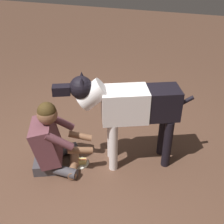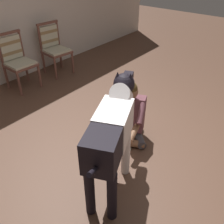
# 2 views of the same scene
# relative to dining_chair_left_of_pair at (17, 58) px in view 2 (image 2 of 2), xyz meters

# --- Properties ---
(ground_plane) EXTENTS (15.81, 15.81, 0.00)m
(ground_plane) POSITION_rel_dining_chair_left_of_pair_xyz_m (-0.14, -2.53, -0.54)
(ground_plane) COLOR brown
(dining_chair_left_of_pair) EXTENTS (0.47, 0.48, 0.98)m
(dining_chair_left_of_pair) POSITION_rel_dining_chair_left_of_pair_xyz_m (0.00, 0.00, 0.00)
(dining_chair_left_of_pair) COLOR brown
(dining_chair_left_of_pair) RESTS_ON ground
(dining_chair_right_of_pair) EXTENTS (0.51, 0.51, 0.98)m
(dining_chair_right_of_pair) POSITION_rel_dining_chair_left_of_pair_xyz_m (0.84, -0.00, 0.00)
(dining_chair_right_of_pair) COLOR brown
(dining_chair_right_of_pair) RESTS_ON ground
(person_sitting_on_floor) EXTENTS (0.73, 0.62, 0.82)m
(person_sitting_on_floor) POSITION_rel_dining_chair_left_of_pair_xyz_m (0.04, -2.39, -0.21)
(person_sitting_on_floor) COLOR #444146
(person_sitting_on_floor) RESTS_ON ground
(large_dog) EXTENTS (1.34, 0.69, 1.11)m
(large_dog) POSITION_rel_dining_chair_left_of_pair_xyz_m (-0.72, -2.73, 0.18)
(large_dog) COLOR white
(large_dog) RESTS_ON ground
(hot_dog_on_plate) EXTENTS (0.21, 0.21, 0.06)m
(hot_dog_on_plate) POSITION_rel_dining_chair_left_of_pair_xyz_m (-0.22, -2.50, -0.52)
(hot_dog_on_plate) COLOR white
(hot_dog_on_plate) RESTS_ON ground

